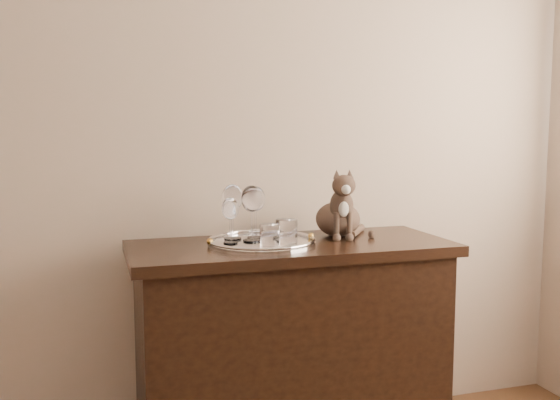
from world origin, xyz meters
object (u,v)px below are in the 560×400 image
at_px(wine_glass_a, 233,212).
at_px(tumbler_a, 287,232).
at_px(sideboard, 291,353).
at_px(tray, 262,242).
at_px(wine_glass_b, 255,212).
at_px(wine_glass_d, 252,213).
at_px(wine_glass_c, 230,221).
at_px(cat, 338,202).
at_px(tumbler_b, 270,236).

height_order(wine_glass_a, tumbler_a, wine_glass_a).
xyz_separation_m(sideboard, tray, (-0.11, 0.03, 0.43)).
bearing_deg(wine_glass_b, wine_glass_d, -116.93).
height_order(tray, wine_glass_c, wine_glass_c).
height_order(wine_glass_b, wine_glass_d, wine_glass_d).
relative_size(tray, wine_glass_c, 2.38).
bearing_deg(cat, wine_glass_c, -159.63).
relative_size(wine_glass_c, tumbler_a, 1.90).
distance_m(sideboard, wine_glass_b, 0.55).
height_order(sideboard, tumbler_b, tumbler_b).
bearing_deg(tumbler_a, wine_glass_b, 118.94).
xyz_separation_m(tumbler_a, tumbler_b, (-0.08, -0.04, -0.00)).
height_order(wine_glass_b, wine_glass_c, wine_glass_b).
distance_m(wine_glass_b, tumbler_a, 0.17).
height_order(sideboard, cat, cat).
relative_size(wine_glass_b, cat, 0.74).
bearing_deg(cat, tumbler_b, -140.31).
bearing_deg(wine_glass_c, wine_glass_b, 33.53).
bearing_deg(wine_glass_d, tumbler_a, -38.32).
xyz_separation_m(sideboard, cat, (0.23, 0.09, 0.56)).
xyz_separation_m(wine_glass_a, tumbler_b, (0.09, -0.18, -0.06)).
distance_m(sideboard, tumbler_a, 0.48).
height_order(wine_glass_c, cat, cat).
relative_size(tumbler_a, tumbler_b, 1.10).
xyz_separation_m(wine_glass_a, wine_glass_d, (0.06, -0.06, -0.00)).
bearing_deg(wine_glass_d, tray, -15.27).
height_order(tray, wine_glass_a, wine_glass_a).
bearing_deg(wine_glass_c, tumbler_a, -18.92).
xyz_separation_m(wine_glass_c, cat, (0.45, 0.08, 0.04)).
bearing_deg(tumbler_a, wine_glass_a, 139.78).
xyz_separation_m(sideboard, wine_glass_a, (-0.20, 0.09, 0.54)).
relative_size(wine_glass_b, wine_glass_d, 0.95).
relative_size(wine_glass_a, cat, 0.77).
distance_m(tray, wine_glass_b, 0.12).
height_order(wine_glass_a, wine_glass_d, same).
height_order(tray, tumbler_a, tumbler_a).
bearing_deg(wine_glass_b, cat, 0.29).
distance_m(wine_glass_a, wine_glass_d, 0.08).
xyz_separation_m(wine_glass_b, tumbler_a, (0.08, -0.14, -0.06)).
bearing_deg(sideboard, tumbler_b, -139.73).
relative_size(wine_glass_a, tumbler_b, 2.59).
xyz_separation_m(tray, cat, (0.33, 0.07, 0.13)).
bearing_deg(sideboard, wine_glass_d, 166.24).
bearing_deg(wine_glass_d, wine_glass_a, 136.63).
xyz_separation_m(wine_glass_b, wine_glass_c, (-0.11, -0.08, -0.02)).
height_order(tumbler_a, tumbler_b, tumbler_a).
height_order(sideboard, wine_glass_a, wine_glass_a).
xyz_separation_m(sideboard, tumbler_b, (-0.11, -0.09, 0.47)).
xyz_separation_m(sideboard, wine_glass_b, (-0.11, 0.09, 0.53)).
relative_size(wine_glass_a, wine_glass_c, 1.24).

